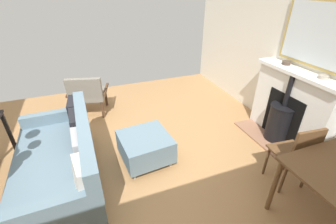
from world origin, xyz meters
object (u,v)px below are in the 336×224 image
object	(u,v)px
fireplace	(288,110)
sofa	(62,160)
mantel_bowl_near	(286,63)
ottoman	(145,146)
dining_chair_near_fireplace	(297,153)
mantel_bowl_far	(323,77)
armchair_accent	(88,93)

from	to	relation	value
fireplace	sofa	world-z (taller)	fireplace
fireplace	mantel_bowl_near	xyz separation A→B (m)	(-0.05, -0.30, 0.66)
ottoman	mantel_bowl_near	bearing A→B (deg)	-179.16
mantel_bowl_near	sofa	distance (m)	3.39
fireplace	dining_chair_near_fireplace	distance (m)	1.05
mantel_bowl_far	ottoman	bearing A→B (deg)	-14.41
ottoman	dining_chair_near_fireplace	size ratio (longest dim) A/B	0.80
dining_chair_near_fireplace	fireplace	bearing A→B (deg)	-130.51
sofa	dining_chair_near_fireplace	distance (m)	2.77
mantel_bowl_near	mantel_bowl_far	xyz separation A→B (m)	(-0.00, 0.61, -0.00)
fireplace	dining_chair_near_fireplace	bearing A→B (deg)	49.49
sofa	armchair_accent	xyz separation A→B (m)	(-0.42, -1.65, 0.10)
fireplace	armchair_accent	distance (m)	3.41
sofa	armchair_accent	distance (m)	1.70
fireplace	ottoman	bearing A→B (deg)	-6.95
fireplace	mantel_bowl_near	size ratio (longest dim) A/B	11.21
mantel_bowl_far	dining_chair_near_fireplace	distance (m)	1.09
mantel_bowl_near	dining_chair_near_fireplace	xyz separation A→B (m)	(0.73, 1.10, -0.65)
fireplace	mantel_bowl_far	size ratio (longest dim) A/B	11.44
mantel_bowl_near	mantel_bowl_far	distance (m)	0.61
fireplace	mantel_bowl_near	distance (m)	0.72
mantel_bowl_near	ottoman	world-z (taller)	mantel_bowl_near
fireplace	sofa	xyz separation A→B (m)	(3.24, -0.25, -0.16)
sofa	armchair_accent	size ratio (longest dim) A/B	2.28
mantel_bowl_near	dining_chair_near_fireplace	distance (m)	1.47
dining_chair_near_fireplace	mantel_bowl_near	bearing A→B (deg)	-123.58
mantel_bowl_far	ottoman	size ratio (longest dim) A/B	0.17
mantel_bowl_near	mantel_bowl_far	size ratio (longest dim) A/B	1.02
mantel_bowl_near	ottoman	size ratio (longest dim) A/B	0.17
mantel_bowl_far	armchair_accent	distance (m)	3.70
sofa	armchair_accent	world-z (taller)	sofa
fireplace	armchair_accent	size ratio (longest dim) A/B	1.73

